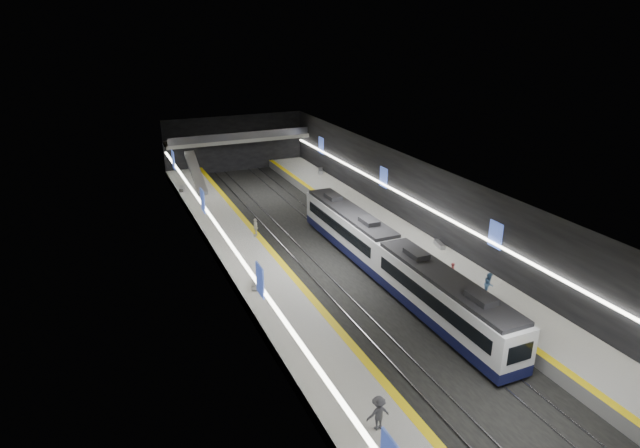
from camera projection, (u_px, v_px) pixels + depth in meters
name	position (u px, v px, depth m)	size (l,w,h in m)	color
ground	(341.00, 267.00, 47.82)	(70.00, 70.00, 0.00)	black
ceiling	(342.00, 181.00, 44.92)	(20.00, 70.00, 0.04)	beige
wall_left	(229.00, 244.00, 42.64)	(0.04, 70.00, 8.00)	black
wall_right	(438.00, 210.00, 50.10)	(0.04, 70.00, 8.00)	black
wall_back	(235.00, 144.00, 76.26)	(20.00, 0.04, 8.00)	black
platform_left	(261.00, 277.00, 44.84)	(5.00, 70.00, 1.00)	slate
tile_surface_left	(260.00, 272.00, 44.65)	(5.00, 70.00, 0.02)	#979793
tactile_strip_left	(285.00, 267.00, 45.47)	(0.60, 70.00, 0.02)	yellow
platform_right	(413.00, 248.00, 50.44)	(5.00, 70.00, 1.00)	slate
tile_surface_right	(413.00, 243.00, 50.25)	(5.00, 70.00, 0.02)	#979793
tactile_strip_right	(393.00, 247.00, 49.43)	(0.60, 70.00, 0.02)	yellow
rails	(341.00, 266.00, 47.80)	(6.52, 70.00, 0.12)	gray
train	(390.00, 258.00, 44.43)	(2.69, 30.04, 3.60)	#10133C
ad_posters	(337.00, 216.00, 47.04)	(19.94, 53.50, 2.20)	#415DC5
cove_light_left	(231.00, 246.00, 42.78)	(0.25, 68.60, 0.12)	white
cove_light_right	(436.00, 212.00, 50.10)	(0.25, 68.60, 0.12)	white
mezzanine_bridge	(239.00, 139.00, 74.11)	(20.00, 3.00, 1.50)	gray
escalator	(196.00, 172.00, 66.17)	(1.20, 8.00, 0.60)	#99999E
bench_left_near	(256.00, 284.00, 42.23)	(0.48, 1.73, 0.42)	#99999E
bench_left_far	(182.00, 189.00, 65.52)	(0.50, 1.79, 0.44)	#99999E
bench_right_near	(439.00, 245.00, 49.47)	(0.47, 1.69, 0.41)	#99999E
bench_right_far	(321.00, 171.00, 72.96)	(0.54, 1.94, 0.47)	#99999E
passenger_right_a	(453.00, 272.00, 42.75)	(0.59, 0.39, 1.62)	#BB454A
passenger_right_b	(489.00, 284.00, 40.68)	(0.88, 0.69, 1.82)	#547FB6
passenger_left_a	(255.00, 227.00, 51.63)	(1.05, 0.44, 1.80)	silver
passenger_left_b	(378.00, 413.00, 27.33)	(1.26, 0.73, 1.96)	#43444C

